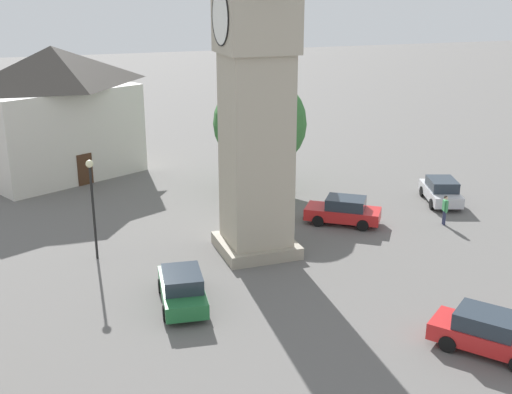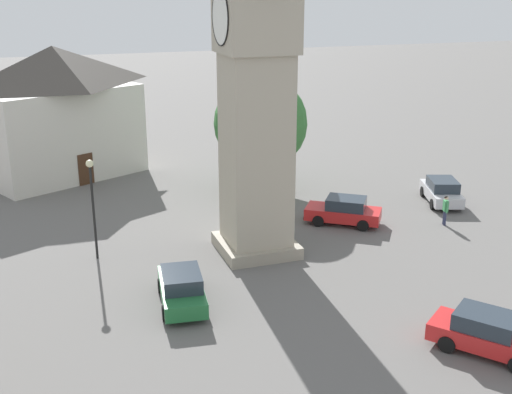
# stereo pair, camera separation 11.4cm
# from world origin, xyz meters

# --- Properties ---
(ground_plane) EXTENTS (200.00, 200.00, 0.00)m
(ground_plane) POSITION_xyz_m (0.00, 0.00, 0.00)
(ground_plane) COLOR #605E5B
(clock_tower) EXTENTS (4.41, 4.41, 18.24)m
(clock_tower) POSITION_xyz_m (0.00, 0.00, 10.60)
(clock_tower) COLOR gray
(clock_tower) RESTS_ON ground
(car_blue_kerb) EXTENTS (3.77, 4.34, 1.53)m
(car_blue_kerb) POSITION_xyz_m (-2.02, 5.87, 0.76)
(car_blue_kerb) COLOR red
(car_blue_kerb) RESTS_ON ground
(car_silver_kerb) EXTENTS (4.46, 2.99, 1.53)m
(car_silver_kerb) POSITION_xyz_m (-3.31, 13.13, 0.76)
(car_silver_kerb) COLOR silver
(car_silver_kerb) RESTS_ON ground
(car_red_corner) EXTENTS (4.31, 2.19, 1.53)m
(car_red_corner) POSITION_xyz_m (4.33, -4.77, 0.76)
(car_red_corner) COLOR #236B38
(car_red_corner) RESTS_ON ground
(car_white_side) EXTENTS (4.31, 3.84, 1.53)m
(car_white_side) POSITION_xyz_m (11.54, 4.85, 0.76)
(car_white_side) COLOR red
(car_white_side) RESTS_ON ground
(pedestrian) EXTENTS (0.54, 0.31, 1.69)m
(pedestrian) POSITION_xyz_m (-0.03, 11.10, 1.01)
(pedestrian) COLOR #2D3351
(pedestrian) RESTS_ON ground
(tree) EXTENTS (5.90, 5.90, 7.40)m
(tree) POSITION_xyz_m (-9.29, 3.54, 4.44)
(tree) COLOR brown
(tree) RESTS_ON ground
(building_shop_left) EXTENTS (10.33, 12.29, 8.89)m
(building_shop_left) POSITION_xyz_m (-17.10, -8.32, 4.54)
(building_shop_left) COLOR beige
(building_shop_left) RESTS_ON ground
(lamp_post) EXTENTS (0.36, 0.36, 4.97)m
(lamp_post) POSITION_xyz_m (-1.68, -7.62, 3.33)
(lamp_post) COLOR black
(lamp_post) RESTS_ON ground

